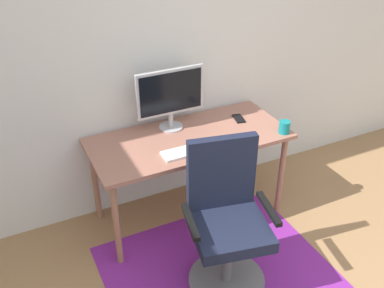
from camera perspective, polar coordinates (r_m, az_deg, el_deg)
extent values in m
cube|color=silver|center=(3.29, -1.69, 13.51)|extent=(6.00, 0.10, 2.60)
cube|color=#7F248D|center=(3.11, 3.54, -16.40)|extent=(1.47, 1.23, 0.01)
cube|color=#A36957|center=(3.17, -0.35, 0.72)|extent=(1.45, 0.65, 0.03)
cylinder|color=#A77054|center=(2.99, -9.82, -10.31)|extent=(0.04, 0.04, 0.68)
cylinder|color=#A77054|center=(3.48, 11.54, -3.88)|extent=(0.04, 0.04, 0.68)
cylinder|color=#A77054|center=(3.40, -12.50, -4.89)|extent=(0.04, 0.04, 0.68)
cylinder|color=#A77054|center=(3.83, 6.93, 0.15)|extent=(0.04, 0.04, 0.68)
cylinder|color=#B2B2B7|center=(3.28, -2.76, 2.25)|extent=(0.18, 0.18, 0.01)
cylinder|color=#B2B2B7|center=(3.25, -2.78, 3.19)|extent=(0.04, 0.04, 0.11)
cube|color=#B7B7BC|center=(3.16, -2.89, 6.82)|extent=(0.52, 0.04, 0.34)
cube|color=black|center=(3.14, -2.74, 6.69)|extent=(0.48, 0.00, 0.30)
cube|color=white|center=(2.99, 0.05, -0.78)|extent=(0.43, 0.13, 0.02)
ellipsoid|color=black|center=(3.11, 6.03, 0.60)|extent=(0.06, 0.10, 0.03)
cylinder|color=#137D84|center=(3.26, 11.96, 2.18)|extent=(0.08, 0.08, 0.09)
cube|color=black|center=(3.42, 6.12, 3.33)|extent=(0.10, 0.15, 0.01)
cylinder|color=slate|center=(3.04, 4.52, -17.35)|extent=(0.50, 0.50, 0.05)
cylinder|color=slate|center=(2.88, 4.70, -14.44)|extent=(0.06, 0.06, 0.39)
cube|color=#191E33|center=(2.72, 4.91, -10.97)|extent=(0.53, 0.53, 0.08)
cube|color=#191E33|center=(2.68, 3.86, -3.72)|extent=(0.43, 0.15, 0.49)
cube|color=black|center=(2.59, -0.22, -10.09)|extent=(0.10, 0.32, 0.03)
cube|color=black|center=(2.72, 9.98, -8.27)|extent=(0.10, 0.32, 0.03)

